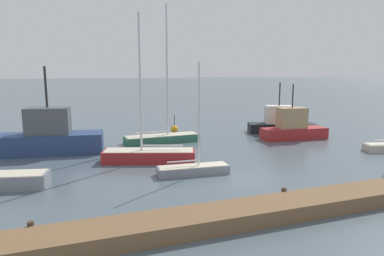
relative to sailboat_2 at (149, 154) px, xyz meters
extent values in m
plane|color=#4C5B66|center=(4.30, -5.74, -0.54)|extent=(600.00, 600.00, 0.00)
cube|color=brown|center=(4.30, -10.94, -0.20)|extent=(27.49, 1.89, 0.69)
cylinder|color=#423323|center=(-6.69, -9.89, -0.13)|extent=(0.24, 0.24, 0.83)
cylinder|color=#423323|center=(4.30, -9.89, -0.13)|extent=(0.24, 0.24, 0.83)
cube|color=maroon|center=(0.01, 0.00, -0.13)|extent=(6.61, 3.77, 0.82)
cube|color=beige|center=(0.01, 0.00, 0.30)|extent=(6.33, 3.55, 0.04)
cylinder|color=silver|center=(-0.48, 0.17, 4.95)|extent=(0.15, 0.15, 9.34)
cylinder|color=silver|center=(0.88, -0.31, 0.63)|extent=(2.76, 1.07, 0.12)
cube|color=gray|center=(1.91, -3.83, -0.28)|extent=(4.50, 1.52, 0.52)
cube|color=beige|center=(1.91, -3.83, 0.00)|extent=(4.32, 1.41, 0.04)
cylinder|color=silver|center=(2.26, -3.86, 3.15)|extent=(0.11, 0.11, 6.35)
cylinder|color=silver|center=(1.27, -3.78, 0.33)|extent=(1.99, 0.24, 0.08)
cube|color=#2D6B51|center=(2.58, 6.16, -0.22)|extent=(6.74, 1.96, 0.65)
cube|color=beige|center=(2.58, 6.16, 0.12)|extent=(6.47, 1.81, 0.04)
cylinder|color=silver|center=(3.11, 6.18, 5.76)|extent=(0.16, 0.16, 11.31)
cylinder|color=silver|center=(1.61, 6.12, 0.45)|extent=(3.01, 0.25, 0.13)
cube|color=navy|center=(-7.11, 5.13, 0.23)|extent=(9.10, 3.76, 1.56)
cube|color=#4C5156|center=(-6.67, 5.07, 2.02)|extent=(3.40, 2.36, 2.02)
cylinder|color=#262626|center=(-6.67, 5.07, 4.58)|extent=(0.18, 0.18, 3.09)
cube|color=maroon|center=(14.70, 3.59, -0.02)|extent=(6.31, 2.40, 1.04)
cube|color=#A3845B|center=(14.39, 3.61, 1.45)|extent=(2.70, 1.66, 1.91)
cylinder|color=#262626|center=(14.39, 3.61, 3.49)|extent=(0.12, 0.12, 2.16)
cube|color=black|center=(15.56, 6.87, -0.06)|extent=(7.04, 4.04, 0.96)
cube|color=silver|center=(15.24, 6.98, 1.34)|extent=(3.06, 2.27, 1.83)
cylinder|color=#262626|center=(15.24, 6.98, 3.44)|extent=(0.14, 0.14, 2.37)
sphere|color=orange|center=(5.05, 10.52, -0.17)|extent=(0.75, 0.75, 0.75)
cylinder|color=black|center=(5.05, 10.52, 0.75)|extent=(0.06, 0.06, 1.09)
camera|label=1|loc=(-5.13, -23.18, 5.77)|focal=32.26mm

